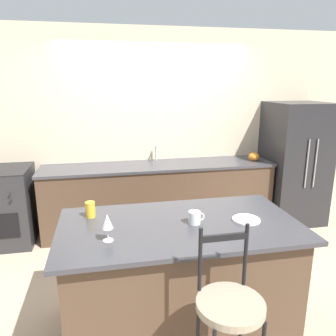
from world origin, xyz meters
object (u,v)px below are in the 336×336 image
(refrigerator, at_px, (294,163))
(oven_range, at_px, (1,206))
(bar_stool_near, at_px, (229,322))
(wine_glass, at_px, (107,222))
(tumbler_cup, at_px, (90,209))
(dinner_plate, at_px, (246,219))
(coffee_mug, at_px, (195,217))
(pumpkin_decoration, at_px, (254,157))

(refrigerator, bearing_deg, oven_range, 179.44)
(bar_stool_near, bearing_deg, wine_glass, 137.54)
(bar_stool_near, xyz_separation_m, tumbler_cup, (-0.80, 1.06, 0.35))
(dinner_plate, bearing_deg, coffee_mug, 176.12)
(refrigerator, relative_size, dinner_plate, 7.68)
(coffee_mug, distance_m, pumpkin_decoration, 2.31)
(refrigerator, height_order, pumpkin_decoration, refrigerator)
(refrigerator, bearing_deg, tumbler_cup, -151.16)
(oven_range, xyz_separation_m, tumbler_cup, (1.16, -1.59, 0.50))
(bar_stool_near, relative_size, tumbler_cup, 9.06)
(wine_glass, bearing_deg, oven_range, 122.24)
(oven_range, distance_m, dinner_plate, 3.08)
(bar_stool_near, distance_m, wine_glass, 1.00)
(tumbler_cup, bearing_deg, coffee_mug, -19.94)
(oven_range, distance_m, pumpkin_decoration, 3.38)
(bar_stool_near, relative_size, coffee_mug, 9.17)
(bar_stool_near, distance_m, pumpkin_decoration, 2.99)
(bar_stool_near, relative_size, pumpkin_decoration, 7.91)
(refrigerator, height_order, tumbler_cup, refrigerator)
(bar_stool_near, bearing_deg, oven_range, 126.39)
(bar_stool_near, bearing_deg, dinner_plate, 60.04)
(refrigerator, bearing_deg, bar_stool_near, -127.69)
(dinner_plate, xyz_separation_m, pumpkin_decoration, (0.97, 1.88, 0.06))
(oven_range, bearing_deg, coffee_mug, -43.82)
(refrigerator, relative_size, tumbler_cup, 13.21)
(refrigerator, distance_m, tumbler_cup, 3.22)
(dinner_plate, height_order, coffee_mug, coffee_mug)
(refrigerator, xyz_separation_m, dinner_plate, (-1.59, -1.87, 0.06))
(wine_glass, bearing_deg, pumpkin_decoration, 44.32)
(bar_stool_near, relative_size, dinner_plate, 5.27)
(refrigerator, distance_m, bar_stool_near, 3.31)
(pumpkin_decoration, bearing_deg, refrigerator, -0.93)
(bar_stool_near, bearing_deg, refrigerator, 52.31)
(refrigerator, distance_m, wine_glass, 3.36)
(oven_range, relative_size, dinner_plate, 4.32)
(bar_stool_near, height_order, coffee_mug, bar_stool_near)
(refrigerator, xyz_separation_m, tumbler_cup, (-2.82, -1.55, 0.12))
(bar_stool_near, xyz_separation_m, dinner_plate, (0.43, 0.74, 0.29))
(refrigerator, distance_m, dinner_plate, 2.46)
(refrigerator, relative_size, oven_range, 1.78)
(oven_range, bearing_deg, pumpkin_decoration, -0.49)
(wine_glass, relative_size, pumpkin_decoration, 1.33)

